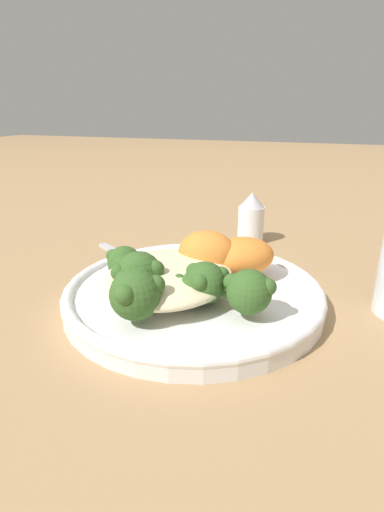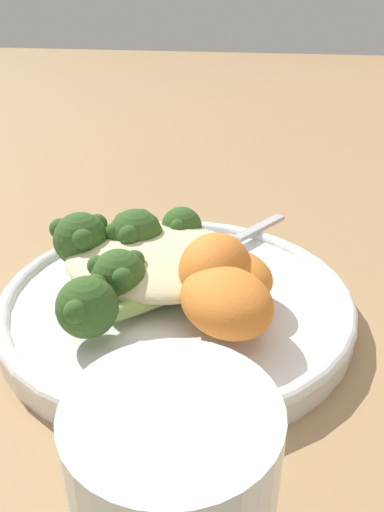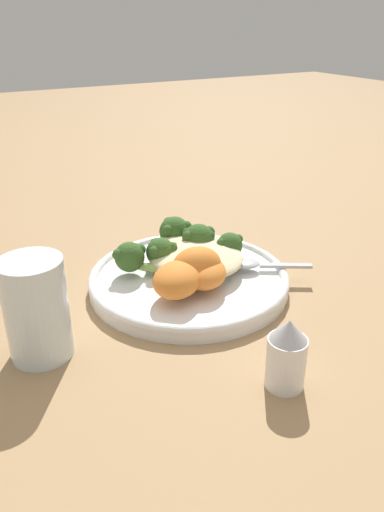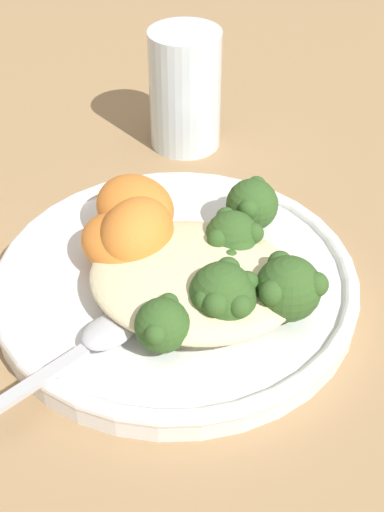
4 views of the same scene
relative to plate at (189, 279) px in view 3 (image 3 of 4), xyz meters
The scene contains 16 objects.
ground_plane 0.02m from the plate, ahead, with size 4.00×4.00×0.00m, color #9E7A51.
plate is the anchor object (origin of this frame).
quinoa_mound 0.04m from the plate, 134.73° to the left, with size 0.14×0.12×0.03m, color beige.
broccoli_stalk_0 0.06m from the plate, 97.06° to the left, with size 0.06×0.12×0.04m.
broccoli_stalk_1 0.06m from the plate, 137.78° to the left, with size 0.10×0.09×0.04m.
broccoli_stalk_2 0.06m from the plate, 136.83° to the left, with size 0.09×0.08×0.04m.
broccoli_stalk_3 0.08m from the plate, 165.10° to the left, with size 0.13×0.06×0.04m.
broccoli_stalk_4 0.04m from the plate, 155.32° to the right, with size 0.08×0.04×0.03m.
broccoli_stalk_5 0.04m from the plate, 142.50° to the right, with size 0.10×0.06×0.04m.
broccoli_stalk_6 0.07m from the plate, 120.91° to the right, with size 0.09×0.11×0.04m.
sweet_potato_chunk_0 0.07m from the plate, 43.08° to the right, with size 0.07×0.06×0.04m, color orange.
sweet_potato_chunk_1 0.05m from the plate, 10.26° to the right, with size 0.06×0.05×0.05m, color orange.
sweet_potato_chunk_2 0.05m from the plate, ahead, with size 0.07×0.05×0.03m, color orange.
spoon 0.09m from the plate, 70.51° to the left, with size 0.07×0.10×0.01m.
water_glass 0.22m from the plate, 76.49° to the right, with size 0.07×0.07×0.11m, color silver.
salt_shaker 0.22m from the plate, ahead, with size 0.04×0.04×0.07m.
Camera 3 is at (0.49, -0.28, 0.33)m, focal length 35.00 mm.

